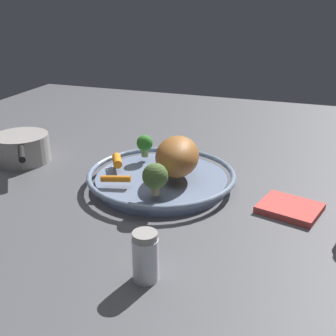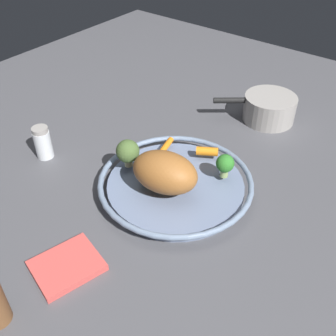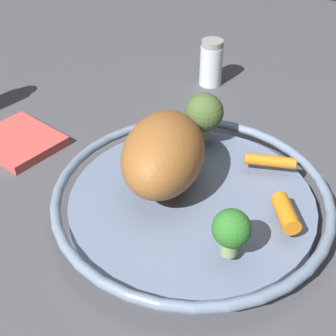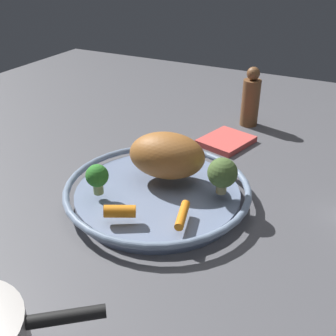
{
  "view_description": "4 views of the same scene",
  "coord_description": "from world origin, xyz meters",
  "px_view_note": "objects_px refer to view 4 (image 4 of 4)",
  "views": [
    {
      "loc": [
        0.31,
        -0.85,
        0.43
      ],
      "look_at": [
        0.02,
        -0.02,
        0.06
      ],
      "focal_mm": 45.7,
      "sensor_mm": 36.0,
      "label": 1
    },
    {
      "loc": [
        0.54,
        0.4,
        0.61
      ],
      "look_at": [
        0.0,
        -0.02,
        0.06
      ],
      "focal_mm": 42.79,
      "sensor_mm": 36.0,
      "label": 2
    },
    {
      "loc": [
        -0.15,
        0.4,
        0.4
      ],
      "look_at": [
        0.03,
        0.01,
        0.06
      ],
      "focal_mm": 48.83,
      "sensor_mm": 36.0,
      "label": 3
    },
    {
      "loc": [
        -0.56,
        -0.31,
        0.43
      ],
      "look_at": [
        0.03,
        -0.01,
        0.06
      ],
      "focal_mm": 43.65,
      "sensor_mm": 36.0,
      "label": 4
    }
  ],
  "objects_px": {
    "serving_bowl": "(158,192)",
    "baby_carrot_left": "(182,215)",
    "roast_chicken_piece": "(168,155)",
    "broccoli_floret_mid": "(97,177)",
    "broccoli_floret_small": "(222,173)",
    "baby_carrot_center": "(120,211)",
    "pepper_mill": "(251,99)",
    "dish_towel": "(226,141)"
  },
  "relations": [
    {
      "from": "serving_bowl",
      "to": "roast_chicken_piece",
      "type": "xyz_separation_m",
      "value": [
        0.04,
        -0.0,
        0.06
      ]
    },
    {
      "from": "serving_bowl",
      "to": "broccoli_floret_mid",
      "type": "bearing_deg",
      "value": 132.67
    },
    {
      "from": "serving_bowl",
      "to": "pepper_mill",
      "type": "height_order",
      "value": "pepper_mill"
    },
    {
      "from": "serving_bowl",
      "to": "baby_carrot_center",
      "type": "xyz_separation_m",
      "value": [
        -0.12,
        0.01,
        0.03
      ]
    },
    {
      "from": "broccoli_floret_small",
      "to": "pepper_mill",
      "type": "height_order",
      "value": "pepper_mill"
    },
    {
      "from": "serving_bowl",
      "to": "dish_towel",
      "type": "relative_size",
      "value": 2.9
    },
    {
      "from": "serving_bowl",
      "to": "dish_towel",
      "type": "bearing_deg",
      "value": -5.65
    },
    {
      "from": "baby_carrot_center",
      "to": "broccoli_floret_mid",
      "type": "height_order",
      "value": "broccoli_floret_mid"
    },
    {
      "from": "serving_bowl",
      "to": "baby_carrot_left",
      "type": "bearing_deg",
      "value": -130.9
    },
    {
      "from": "baby_carrot_center",
      "to": "baby_carrot_left",
      "type": "height_order",
      "value": "baby_carrot_center"
    },
    {
      "from": "roast_chicken_piece",
      "to": "dish_towel",
      "type": "xyz_separation_m",
      "value": [
        0.26,
        -0.03,
        -0.07
      ]
    },
    {
      "from": "pepper_mill",
      "to": "dish_towel",
      "type": "height_order",
      "value": "pepper_mill"
    },
    {
      "from": "broccoli_floret_mid",
      "to": "pepper_mill",
      "type": "bearing_deg",
      "value": -13.43
    },
    {
      "from": "baby_carrot_left",
      "to": "broccoli_floret_mid",
      "type": "relative_size",
      "value": 1.17
    },
    {
      "from": "roast_chicken_piece",
      "to": "baby_carrot_center",
      "type": "xyz_separation_m",
      "value": [
        -0.15,
        0.01,
        -0.03
      ]
    },
    {
      "from": "broccoli_floret_mid",
      "to": "broccoli_floret_small",
      "type": "bearing_deg",
      "value": -62.28
    },
    {
      "from": "pepper_mill",
      "to": "baby_carrot_left",
      "type": "bearing_deg",
      "value": -174.93
    },
    {
      "from": "serving_bowl",
      "to": "broccoli_floret_small",
      "type": "xyz_separation_m",
      "value": [
        0.03,
        -0.11,
        0.06
      ]
    },
    {
      "from": "dish_towel",
      "to": "broccoli_floret_mid",
      "type": "bearing_deg",
      "value": 163.55
    },
    {
      "from": "baby_carrot_center",
      "to": "dish_towel",
      "type": "relative_size",
      "value": 0.43
    },
    {
      "from": "roast_chicken_piece",
      "to": "baby_carrot_left",
      "type": "distance_m",
      "value": 0.15
    },
    {
      "from": "roast_chicken_piece",
      "to": "broccoli_floret_small",
      "type": "bearing_deg",
      "value": -95.02
    },
    {
      "from": "pepper_mill",
      "to": "baby_carrot_center",
      "type": "bearing_deg",
      "value": 175.02
    },
    {
      "from": "serving_bowl",
      "to": "broccoli_floret_small",
      "type": "bearing_deg",
      "value": -75.99
    },
    {
      "from": "dish_towel",
      "to": "broccoli_floret_small",
      "type": "bearing_deg",
      "value": -162.3
    },
    {
      "from": "baby_carrot_center",
      "to": "broccoli_floret_mid",
      "type": "xyz_separation_m",
      "value": [
        0.04,
        0.07,
        0.02
      ]
    },
    {
      "from": "serving_bowl",
      "to": "dish_towel",
      "type": "distance_m",
      "value": 0.3
    },
    {
      "from": "broccoli_floret_small",
      "to": "dish_towel",
      "type": "distance_m",
      "value": 0.29
    },
    {
      "from": "broccoli_floret_mid",
      "to": "dish_towel",
      "type": "xyz_separation_m",
      "value": [
        0.37,
        -0.11,
        -0.06
      ]
    },
    {
      "from": "baby_carrot_center",
      "to": "broccoli_floret_small",
      "type": "xyz_separation_m",
      "value": [
        0.14,
        -0.12,
        0.03
      ]
    },
    {
      "from": "serving_bowl",
      "to": "baby_carrot_center",
      "type": "distance_m",
      "value": 0.12
    },
    {
      "from": "roast_chicken_piece",
      "to": "broccoli_floret_mid",
      "type": "height_order",
      "value": "roast_chicken_piece"
    },
    {
      "from": "broccoli_floret_mid",
      "to": "roast_chicken_piece",
      "type": "bearing_deg",
      "value": -35.92
    },
    {
      "from": "roast_chicken_piece",
      "to": "serving_bowl",
      "type": "bearing_deg",
      "value": 177.95
    },
    {
      "from": "baby_carrot_center",
      "to": "pepper_mill",
      "type": "distance_m",
      "value": 0.55
    },
    {
      "from": "roast_chicken_piece",
      "to": "dish_towel",
      "type": "distance_m",
      "value": 0.27
    },
    {
      "from": "baby_carrot_left",
      "to": "roast_chicken_piece",
      "type": "bearing_deg",
      "value": 36.9
    },
    {
      "from": "baby_carrot_center",
      "to": "dish_towel",
      "type": "xyz_separation_m",
      "value": [
        0.41,
        -0.04,
        -0.04
      ]
    },
    {
      "from": "broccoli_floret_small",
      "to": "broccoli_floret_mid",
      "type": "xyz_separation_m",
      "value": [
        -0.1,
        0.19,
        -0.01
      ]
    },
    {
      "from": "serving_bowl",
      "to": "roast_chicken_piece",
      "type": "distance_m",
      "value": 0.07
    },
    {
      "from": "broccoli_floret_small",
      "to": "roast_chicken_piece",
      "type": "bearing_deg",
      "value": 84.98
    },
    {
      "from": "baby_carrot_center",
      "to": "broccoli_floret_mid",
      "type": "distance_m",
      "value": 0.09
    }
  ]
}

